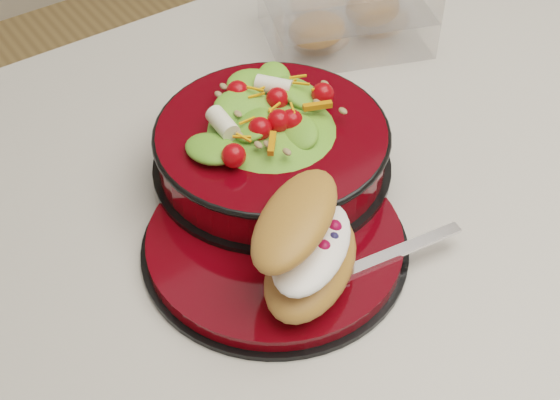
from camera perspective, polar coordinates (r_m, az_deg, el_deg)
island_counter at (r=1.26m, az=7.67°, el=-9.81°), size 1.24×0.74×0.90m
dinner_plate at (r=0.76m, az=-0.29°, el=-3.09°), size 0.26×0.26×0.02m
salad_bowl at (r=0.79m, az=-0.62°, el=4.47°), size 0.25×0.25×0.10m
croissant at (r=0.69m, az=2.03°, el=-3.30°), size 0.15×0.15×0.08m
fork at (r=0.73m, az=7.20°, el=-4.32°), size 0.17×0.04×0.00m
pastry_box at (r=1.03m, az=4.85°, el=13.83°), size 0.24×0.21×0.09m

